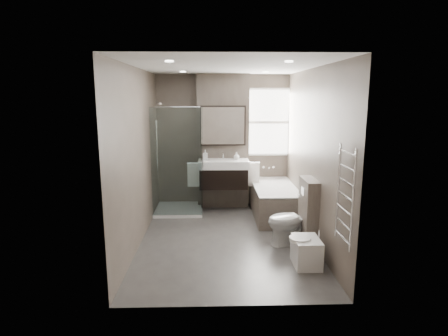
{
  "coord_description": "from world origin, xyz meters",
  "views": [
    {
      "loc": [
        -0.2,
        -5.52,
        2.21
      ],
      "look_at": [
        -0.03,
        0.15,
        1.1
      ],
      "focal_mm": 30.0,
      "sensor_mm": 36.0,
      "label": 1
    }
  ],
  "objects_px": {
    "vanity": "(223,173)",
    "bidet": "(306,251)",
    "toilet": "(291,220)",
    "bathtub": "(274,199)"
  },
  "relations": [
    {
      "from": "vanity",
      "to": "toilet",
      "type": "height_order",
      "value": "vanity"
    },
    {
      "from": "bidet",
      "to": "toilet",
      "type": "bearing_deg",
      "value": 93.48
    },
    {
      "from": "vanity",
      "to": "toilet",
      "type": "bearing_deg",
      "value": -59.44
    },
    {
      "from": "toilet",
      "to": "bidet",
      "type": "height_order",
      "value": "toilet"
    },
    {
      "from": "vanity",
      "to": "bathtub",
      "type": "height_order",
      "value": "vanity"
    },
    {
      "from": "vanity",
      "to": "bidet",
      "type": "distance_m",
      "value": 2.64
    },
    {
      "from": "bathtub",
      "to": "toilet",
      "type": "height_order",
      "value": "toilet"
    },
    {
      "from": "bidet",
      "to": "bathtub",
      "type": "bearing_deg",
      "value": 92.5
    },
    {
      "from": "bathtub",
      "to": "toilet",
      "type": "bearing_deg",
      "value": -88.04
    },
    {
      "from": "bathtub",
      "to": "toilet",
      "type": "distance_m",
      "value": 1.32
    }
  ]
}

